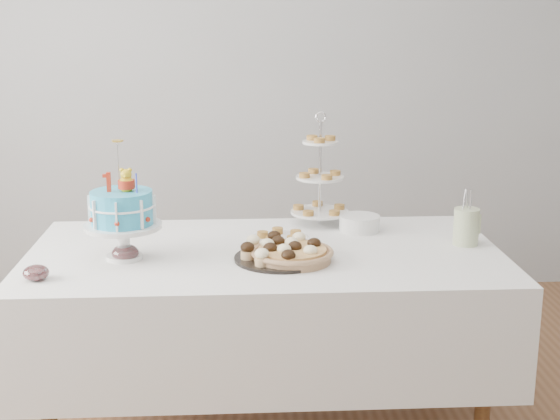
{
  "coord_description": "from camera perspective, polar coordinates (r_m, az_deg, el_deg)",
  "views": [
    {
      "loc": [
        -0.11,
        -2.73,
        1.7
      ],
      "look_at": [
        0.06,
        0.3,
        0.94
      ],
      "focal_mm": 50.0,
      "sensor_mm": 36.0,
      "label": 1
    }
  ],
  "objects": [
    {
      "name": "walls",
      "position": [
        2.76,
        -0.94,
        6.75
      ],
      "size": [
        5.04,
        4.04,
        2.7
      ],
      "color": "#949799",
      "rests_on": "floor"
    },
    {
      "name": "table",
      "position": [
        3.25,
        -1.1,
        -6.81
      ],
      "size": [
        1.92,
        1.02,
        0.77
      ],
      "color": "silver",
      "rests_on": "floor"
    },
    {
      "name": "birthday_cake",
      "position": [
        3.09,
        -11.41,
        -1.28
      ],
      "size": [
        0.3,
        0.3,
        0.47
      ],
      "rotation": [
        0.0,
        0.0,
        -0.03
      ],
      "color": "white",
      "rests_on": "table"
    },
    {
      "name": "cupcake_tray",
      "position": [
        3.05,
        0.08,
        -2.91
      ],
      "size": [
        0.37,
        0.37,
        0.08
      ],
      "color": "black",
      "rests_on": "table"
    },
    {
      "name": "pie",
      "position": [
        3.03,
        0.9,
        -3.24
      ],
      "size": [
        0.32,
        0.32,
        0.05
      ],
      "color": "#A6815A",
      "rests_on": "table"
    },
    {
      "name": "tiered_stand",
      "position": [
        3.53,
        2.94,
        2.35
      ],
      "size": [
        0.27,
        0.27,
        0.52
      ],
      "color": "silver",
      "rests_on": "table"
    },
    {
      "name": "plate_stack",
      "position": [
        3.47,
        5.83,
        -0.97
      ],
      "size": [
        0.18,
        0.18,
        0.07
      ],
      "color": "white",
      "rests_on": "table"
    },
    {
      "name": "pastry_plate",
      "position": [
        3.3,
        -0.01,
        -2.01
      ],
      "size": [
        0.26,
        0.26,
        0.04
      ],
      "color": "white",
      "rests_on": "table"
    },
    {
      "name": "jam_bowl_a",
      "position": [
        2.96,
        -17.42,
        -4.42
      ],
      "size": [
        0.09,
        0.09,
        0.06
      ],
      "color": "silver",
      "rests_on": "table"
    },
    {
      "name": "jam_bowl_b",
      "position": [
        3.1,
        -11.25,
        -3.09
      ],
      "size": [
        0.11,
        0.11,
        0.06
      ],
      "color": "silver",
      "rests_on": "table"
    },
    {
      "name": "utensil_pitcher",
      "position": [
        3.33,
        13.47,
        -1.08
      ],
      "size": [
        0.11,
        0.11,
        0.24
      ],
      "rotation": [
        0.0,
        0.0,
        -0.2
      ],
      "color": "beige",
      "rests_on": "table"
    }
  ]
}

